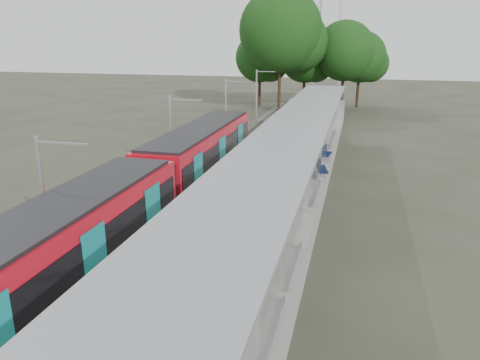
% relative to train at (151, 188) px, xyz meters
% --- Properties ---
extents(trackbed, '(3.00, 70.00, 0.24)m').
position_rel_train_xyz_m(trackbed, '(-0.00, 7.97, -1.93)').
color(trackbed, '#59544C').
rests_on(trackbed, ground).
extents(platform, '(6.00, 50.00, 1.00)m').
position_rel_train_xyz_m(platform, '(4.50, 7.97, -1.55)').
color(platform, gray).
rests_on(platform, ground).
extents(tactile_strip, '(0.60, 50.00, 0.02)m').
position_rel_train_xyz_m(tactile_strip, '(1.95, 7.97, -1.04)').
color(tactile_strip, gold).
rests_on(tactile_strip, platform).
extents(end_fence, '(6.00, 0.10, 1.20)m').
position_rel_train_xyz_m(end_fence, '(4.50, 32.92, -0.45)').
color(end_fence, '#9EA0A5').
rests_on(end_fence, platform).
extents(train, '(2.74, 27.60, 3.62)m').
position_rel_train_xyz_m(train, '(0.00, 0.00, 0.00)').
color(train, black).
rests_on(train, ground).
extents(canopy, '(3.27, 38.00, 3.66)m').
position_rel_train_xyz_m(canopy, '(6.11, 4.16, 2.15)').
color(canopy, '#9EA0A5').
rests_on(canopy, platform).
extents(tree_cluster, '(18.82, 14.64, 14.21)m').
position_rel_train_xyz_m(tree_cluster, '(2.07, 39.87, 5.73)').
color(tree_cluster, '#382316').
rests_on(tree_cluster, ground).
extents(catenary_masts, '(2.08, 48.16, 5.40)m').
position_rel_train_xyz_m(catenary_masts, '(-1.72, 6.97, 0.86)').
color(catenary_masts, '#9EA0A5').
rests_on(catenary_masts, ground).
extents(bench_mid, '(0.86, 1.72, 1.13)m').
position_rel_train_xyz_m(bench_mid, '(7.10, 7.25, -0.46)').
color(bench_mid, '#0E1F49').
rests_on(bench_mid, platform).
extents(bench_far, '(0.59, 1.44, 0.96)m').
position_rel_train_xyz_m(bench_far, '(7.12, 11.26, -0.55)').
color(bench_far, '#0E1F49').
rests_on(bench_far, platform).
extents(info_pillar_near, '(0.40, 0.40, 1.78)m').
position_rel_train_xyz_m(info_pillar_near, '(4.83, -5.33, -0.28)').
color(info_pillar_near, beige).
rests_on(info_pillar_near, platform).
extents(info_pillar_far, '(0.44, 0.44, 1.94)m').
position_rel_train_xyz_m(info_pillar_far, '(6.53, 15.95, -0.21)').
color(info_pillar_far, beige).
rests_on(info_pillar_far, platform).
extents(litter_bin, '(0.41, 0.41, 0.80)m').
position_rel_train_xyz_m(litter_bin, '(6.34, 7.58, -0.65)').
color(litter_bin, '#9EA0A5').
rests_on(litter_bin, platform).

